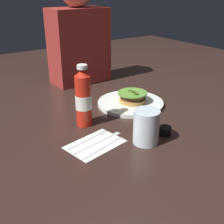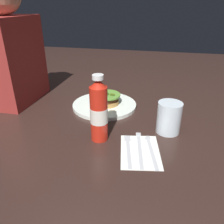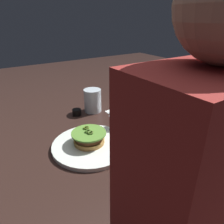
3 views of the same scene
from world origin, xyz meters
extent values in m
plane|color=#311F1A|center=(0.00, 0.00, 0.00)|extent=(3.00, 3.00, 0.00)
cylinder|color=white|center=(0.12, 0.13, 0.01)|extent=(0.30, 0.30, 0.02)
cylinder|color=#BD8845|center=(0.13, 0.12, 0.02)|extent=(0.12, 0.12, 0.02)
cylinder|color=#512D19|center=(0.13, 0.12, 0.04)|extent=(0.11, 0.11, 0.02)
cylinder|color=red|center=(0.13, 0.12, 0.05)|extent=(0.10, 0.10, 0.01)
cylinder|color=#5B9135|center=(0.13, 0.12, 0.06)|extent=(0.13, 0.13, 0.01)
torus|color=#4F661B|center=(0.12, 0.09, 0.07)|extent=(0.02, 0.02, 0.01)
torus|color=#4F6A27|center=(0.12, 0.13, 0.07)|extent=(0.02, 0.02, 0.01)
torus|color=#457023|center=(0.13, 0.12, 0.07)|extent=(0.02, 0.02, 0.01)
cylinder|color=red|center=(-0.15, 0.08, 0.10)|extent=(0.06, 0.06, 0.20)
cone|color=red|center=(-0.15, 0.08, 0.21)|extent=(0.05, 0.05, 0.03)
cylinder|color=white|center=(-0.15, 0.08, 0.23)|extent=(0.04, 0.04, 0.01)
cylinder|color=white|center=(-0.15, 0.08, 0.10)|extent=(0.06, 0.06, 0.06)
cylinder|color=silver|center=(-0.04, -0.16, 0.06)|extent=(0.09, 0.09, 0.12)
cylinder|color=black|center=(0.05, -0.16, 0.02)|extent=(0.04, 0.04, 0.03)
cube|color=white|center=(-0.19, -0.07, 0.00)|extent=(0.21, 0.16, 0.00)
cube|color=silver|center=(-0.19, -0.11, 0.00)|extent=(0.19, 0.06, 0.00)
ellipsoid|color=silver|center=(-0.11, -0.09, 0.00)|extent=(0.04, 0.03, 0.00)
cube|color=silver|center=(-0.19, -0.07, 0.00)|extent=(0.18, 0.04, 0.00)
cube|color=silver|center=(-0.12, -0.06, 0.00)|extent=(0.08, 0.03, 0.00)
cube|color=silver|center=(-0.20, -0.04, 0.00)|extent=(0.18, 0.05, 0.00)
cube|color=silver|center=(-0.13, -0.02, 0.00)|extent=(0.04, 0.03, 0.00)
cube|color=maroon|center=(0.11, 0.56, 0.20)|extent=(0.30, 0.17, 0.39)
camera|label=1|loc=(-0.63, -0.78, 0.50)|focal=45.09mm
camera|label=2|loc=(-0.81, -0.12, 0.45)|focal=36.08mm
camera|label=3|loc=(0.43, 0.74, 0.46)|focal=33.60mm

